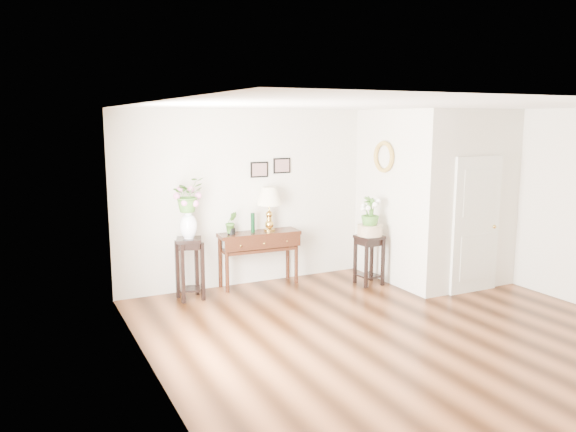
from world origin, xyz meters
TOP-DOWN VIEW (x-y plane):
  - floor at (0.00, 0.00)m, footprint 6.00×5.50m
  - ceiling at (0.00, 0.00)m, footprint 6.00×5.50m
  - wall_back at (0.00, 2.75)m, footprint 6.00×0.02m
  - wall_left at (-3.00, 0.00)m, footprint 0.02×5.50m
  - wall_right at (3.00, 0.00)m, footprint 0.02×5.50m
  - partition at (2.10, 1.77)m, footprint 1.80×1.95m
  - door at (2.10, 0.78)m, footprint 0.90×0.05m
  - art_print_left at (-0.65, 2.73)m, footprint 0.30×0.02m
  - art_print_right at (-0.25, 2.73)m, footprint 0.30×0.02m
  - wall_ornament at (1.16, 1.90)m, footprint 0.07×0.51m
  - console_table at (-0.74, 2.57)m, footprint 1.33×0.50m
  - table_lamp at (-0.55, 2.57)m, footprint 0.50×0.50m
  - green_vase at (-0.84, 2.57)m, footprint 0.06×0.06m
  - potted_plant at (-1.20, 2.57)m, footprint 0.20×0.17m
  - plant_stand_a at (-1.94, 2.35)m, footprint 0.45×0.45m
  - porcelain_vase at (-1.94, 2.35)m, footprint 0.30×0.30m
  - lily_arrangement at (-1.94, 2.35)m, footprint 0.57×0.54m
  - plant_stand_b at (0.87, 1.82)m, footprint 0.42×0.42m
  - ceramic_bowl at (0.87, 1.82)m, footprint 0.44×0.44m
  - narcissus at (0.87, 1.82)m, footprint 0.36×0.36m

SIDE VIEW (x-z plane):
  - floor at x=0.00m, z-range -0.01..0.01m
  - plant_stand_b at x=0.87m, z-range 0.00..0.80m
  - console_table at x=-0.74m, z-range 0.00..0.88m
  - plant_stand_a at x=-1.94m, z-range 0.00..0.92m
  - ceramic_bowl at x=0.87m, z-range 0.80..0.97m
  - green_vase at x=-0.84m, z-range 0.89..1.20m
  - potted_plant at x=-1.20m, z-range 0.88..1.22m
  - door at x=2.10m, z-range 0.00..2.10m
  - porcelain_vase at x=-1.94m, z-range 0.93..1.37m
  - narcissus at x=0.87m, z-range 0.92..1.43m
  - table_lamp at x=-0.55m, z-range 0.87..1.58m
  - wall_back at x=0.00m, z-range 0.00..2.80m
  - wall_left at x=-3.00m, z-range 0.00..2.80m
  - wall_right at x=3.00m, z-range 0.00..2.80m
  - partition at x=2.10m, z-range 0.00..2.80m
  - lily_arrangement at x=-1.94m, z-range 1.32..1.83m
  - art_print_left at x=-0.65m, z-range 1.73..1.98m
  - art_print_right at x=-0.25m, z-range 1.77..2.02m
  - wall_ornament at x=1.16m, z-range 1.79..2.30m
  - ceiling at x=0.00m, z-range 2.79..2.81m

